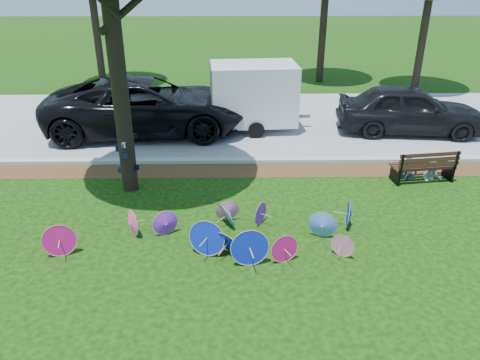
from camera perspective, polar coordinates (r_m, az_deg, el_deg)
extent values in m
plane|color=black|center=(10.61, -2.57, -9.14)|extent=(90.00, 90.00, 0.00)
cube|color=#472D16|center=(14.52, -2.12, 1.11)|extent=(90.00, 1.00, 0.01)
cube|color=#B7B5AD|center=(15.14, -2.08, 2.40)|extent=(90.00, 0.30, 0.12)
cube|color=gray|center=(19.03, -1.85, 7.22)|extent=(90.00, 8.00, 0.01)
cylinder|color=black|center=(12.79, -14.46, 10.79)|extent=(0.44, 0.44, 5.86)
cone|color=#F23C90|center=(11.43, -13.15, -5.16)|extent=(0.45, 0.60, 0.64)
cone|color=pink|center=(10.68, 12.46, -7.75)|extent=(0.50, 0.37, 0.55)
cone|color=#0C25C4|center=(11.77, 13.24, -4.04)|extent=(0.27, 0.71, 0.70)
cone|color=pink|center=(11.68, -1.51, -3.81)|extent=(0.63, 0.33, 0.60)
cone|color=#5287E2|center=(11.15, 10.01, -5.49)|extent=(0.73, 0.36, 0.71)
cone|color=#0C25C4|center=(10.12, 1.15, -8.12)|extent=(0.87, 0.32, 0.86)
cone|color=#BC1269|center=(10.30, 5.34, -8.26)|extent=(0.66, 0.36, 0.65)
cone|color=#BC1269|center=(11.18, -21.15, -6.77)|extent=(0.79, 0.43, 0.76)
cone|color=#5287E2|center=(11.50, -1.40, -4.16)|extent=(0.60, 0.74, 0.64)
cone|color=#0C25C4|center=(10.43, -1.37, -7.47)|extent=(0.78, 0.73, 0.68)
cone|color=#0C25C4|center=(10.46, -3.97, -6.94)|extent=(0.88, 0.49, 0.85)
cone|color=purple|center=(11.61, 2.35, -4.06)|extent=(0.38, 0.55, 0.59)
cone|color=purple|center=(11.26, -9.04, -5.28)|extent=(0.63, 0.38, 0.64)
imported|color=black|center=(17.82, -11.34, 8.84)|extent=(7.49, 3.78, 2.03)
imported|color=black|center=(18.60, 19.93, 8.10)|extent=(5.41, 2.62, 1.78)
cube|color=silver|center=(17.73, 1.67, 10.50)|extent=(3.25, 2.19, 2.78)
imported|color=#373A4C|center=(14.62, 20.11, 2.42)|extent=(0.55, 0.43, 1.31)
imported|color=#B3B4BC|center=(14.89, 22.61, 2.29)|extent=(0.74, 0.67, 1.25)
cylinder|color=black|center=(24.79, -17.02, 16.48)|extent=(0.36, 0.36, 5.00)
cylinder|color=black|center=(25.11, 10.04, 17.28)|extent=(0.36, 0.36, 5.00)
cylinder|color=black|center=(24.32, 21.35, 15.71)|extent=(0.36, 0.36, 5.00)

